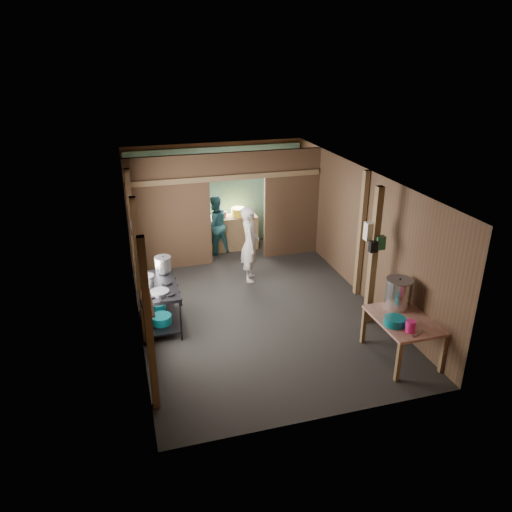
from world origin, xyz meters
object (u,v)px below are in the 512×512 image
object	(u,v)px
prep_table	(402,338)
pink_bucket	(410,326)
cook	(250,244)
stove_pot_large	(163,265)
stock_pot	(398,294)
gas_range	(159,305)
yellow_tub	(239,212)

from	to	relation	value
prep_table	pink_bucket	distance (m)	0.59
pink_bucket	prep_table	bearing A→B (deg)	70.65
pink_bucket	cook	xyz separation A→B (m)	(-1.47, 3.90, 0.03)
stove_pot_large	stock_pot	size ratio (longest dim) A/B	0.61
gas_range	stove_pot_large	bearing A→B (deg)	72.77
stove_pot_large	yellow_tub	world-z (taller)	stove_pot_large
stove_pot_large	cook	xyz separation A→B (m)	(1.94, 0.87, -0.12)
pink_bucket	cook	size ratio (longest dim) A/B	0.11
cook	pink_bucket	bearing A→B (deg)	-146.35
stove_pot_large	yellow_tub	bearing A→B (deg)	51.77
stove_pot_large	pink_bucket	distance (m)	4.57
stock_pot	prep_table	bearing A→B (deg)	-104.17
stove_pot_large	prep_table	bearing A→B (deg)	-37.07
prep_table	stove_pot_large	world-z (taller)	stove_pot_large
yellow_tub	gas_range	bearing A→B (deg)	-125.32
stove_pot_large	pink_bucket	bearing A→B (deg)	-41.63
stove_pot_large	gas_range	bearing A→B (deg)	-107.23
gas_range	stock_pot	bearing A→B (deg)	-24.40
gas_range	stove_pot_large	xyz separation A→B (m)	(0.17, 0.55, 0.55)
stock_pot	stove_pot_large	bearing A→B (deg)	147.98
stove_pot_large	stock_pot	bearing A→B (deg)	-32.02
gas_range	stock_pot	xyz separation A→B (m)	(3.81, -1.73, 0.54)
pink_bucket	cook	world-z (taller)	cook
stove_pot_large	yellow_tub	distance (m)	3.50
stock_pot	pink_bucket	xyz separation A→B (m)	(-0.23, -0.76, -0.15)
stove_pot_large	pink_bucket	size ratio (longest dim) A/B	1.74
prep_table	stove_pot_large	distance (m)	4.48
gas_range	yellow_tub	size ratio (longest dim) A/B	3.76
prep_table	pink_bucket	world-z (taller)	pink_bucket
prep_table	stove_pot_large	bearing A→B (deg)	142.93
pink_bucket	yellow_tub	world-z (taller)	yellow_tub
stove_pot_large	yellow_tub	size ratio (longest dim) A/B	0.86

